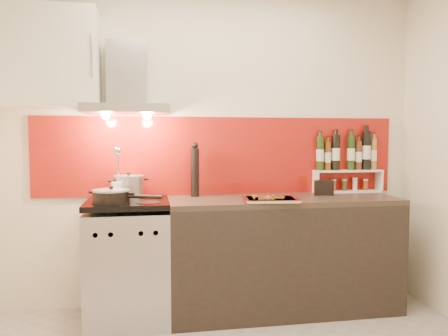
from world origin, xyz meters
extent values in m
cube|color=silver|center=(0.00, 1.40, 1.30)|extent=(3.40, 0.02, 2.60)
cube|color=maroon|center=(0.05, 1.39, 1.22)|extent=(3.00, 0.02, 0.64)
cube|color=#B7B7BA|center=(-0.70, 1.10, 0.42)|extent=(0.60, 0.60, 0.84)
cube|color=black|center=(-0.70, 0.81, 0.33)|extent=(0.50, 0.02, 0.40)
cube|color=#B7B7BA|center=(-0.70, 0.81, 0.72)|extent=(0.56, 0.02, 0.12)
cube|color=#FF190C|center=(-0.70, 0.81, 0.72)|extent=(0.10, 0.01, 0.04)
cube|color=black|center=(-0.70, 1.10, 0.89)|extent=(0.60, 0.60, 0.04)
cube|color=black|center=(0.50, 1.10, 0.43)|extent=(1.80, 0.60, 0.86)
cube|color=#2F231D|center=(0.50, 1.10, 0.88)|extent=(1.80, 0.60, 0.04)
cube|color=#B7B7BA|center=(-0.70, 1.15, 1.58)|extent=(0.62, 0.50, 0.06)
cube|color=#B7B7BA|center=(-0.70, 1.30, 1.86)|extent=(0.30, 0.18, 0.50)
sphere|color=#FFD18C|center=(-0.85, 1.15, 1.54)|extent=(0.07, 0.07, 0.07)
sphere|color=#FFD18C|center=(-0.55, 1.15, 1.54)|extent=(0.07, 0.07, 0.07)
cube|color=white|center=(-1.25, 1.22, 1.95)|extent=(0.70, 0.35, 0.72)
cylinder|color=#B7B7BA|center=(-0.70, 1.24, 0.99)|extent=(0.23, 0.23, 0.16)
cylinder|color=#99999E|center=(-0.70, 1.24, 1.08)|extent=(0.23, 0.23, 0.01)
sphere|color=black|center=(-0.70, 1.24, 1.10)|extent=(0.03, 0.03, 0.03)
cylinder|color=black|center=(-0.81, 0.99, 0.95)|extent=(0.26, 0.26, 0.08)
cylinder|color=#99999E|center=(-0.81, 0.99, 1.00)|extent=(0.26, 0.26, 0.01)
sphere|color=black|center=(-0.81, 0.99, 1.02)|extent=(0.03, 0.03, 0.03)
cylinder|color=black|center=(-0.57, 0.89, 0.96)|extent=(0.24, 0.12, 0.03)
cylinder|color=silver|center=(-0.78, 1.15, 0.97)|extent=(0.08, 0.08, 0.14)
cylinder|color=silver|center=(-0.77, 1.15, 1.15)|extent=(0.01, 0.07, 0.26)
sphere|color=silver|center=(-0.77, 1.09, 1.28)|extent=(0.06, 0.06, 0.06)
cylinder|color=black|center=(-0.18, 1.29, 1.09)|extent=(0.07, 0.07, 0.39)
sphere|color=black|center=(-0.18, 1.29, 1.31)|extent=(0.05, 0.05, 0.05)
cube|color=white|center=(1.14, 1.34, 0.91)|extent=(0.60, 0.16, 0.01)
cube|color=white|center=(0.85, 1.34, 0.99)|extent=(0.01, 0.16, 0.17)
cube|color=white|center=(1.43, 1.34, 0.99)|extent=(0.02, 0.16, 0.17)
cube|color=white|center=(1.14, 1.34, 1.09)|extent=(0.60, 0.16, 0.02)
cylinder|color=#1D3311|center=(0.90, 1.34, 1.24)|extent=(0.06, 0.06, 0.29)
cylinder|color=#633410|center=(0.97, 1.34, 1.21)|extent=(0.05, 0.05, 0.24)
cylinder|color=black|center=(1.04, 1.34, 1.24)|extent=(0.07, 0.07, 0.30)
cylinder|color=#1D3112|center=(1.18, 1.34, 1.24)|extent=(0.07, 0.07, 0.30)
cylinder|color=#572A17|center=(1.25, 1.34, 1.22)|extent=(0.06, 0.06, 0.25)
cylinder|color=black|center=(1.32, 1.34, 1.26)|extent=(0.07, 0.07, 0.33)
cylinder|color=olive|center=(1.39, 1.34, 1.23)|extent=(0.05, 0.05, 0.27)
cylinder|color=#B0A28F|center=(0.93, 1.34, 0.95)|extent=(0.04, 0.04, 0.08)
cylinder|color=#A3451B|center=(1.02, 1.34, 0.96)|extent=(0.04, 0.04, 0.08)
cylinder|color=#463C23|center=(1.12, 1.34, 0.96)|extent=(0.04, 0.04, 0.08)
cylinder|color=white|center=(1.22, 1.34, 0.96)|extent=(0.04, 0.04, 0.10)
cylinder|color=#974419|center=(1.32, 1.34, 0.96)|extent=(0.04, 0.04, 0.08)
cube|color=black|center=(0.87, 1.18, 0.96)|extent=(0.16, 0.09, 0.13)
cube|color=silver|center=(0.35, 0.93, 0.91)|extent=(0.42, 0.33, 0.01)
cube|color=silver|center=(0.35, 0.93, 0.92)|extent=(0.44, 0.36, 0.01)
cube|color=red|center=(0.35, 0.93, 0.92)|extent=(0.37, 0.29, 0.01)
cube|color=brown|center=(0.39, 0.99, 0.93)|extent=(0.02, 0.05, 0.01)
cube|color=brown|center=(0.41, 0.94, 0.93)|extent=(0.05, 0.04, 0.01)
cube|color=brown|center=(0.43, 0.90, 0.93)|extent=(0.04, 0.05, 0.01)
cube|color=brown|center=(0.40, 0.89, 0.93)|extent=(0.05, 0.04, 0.01)
cube|color=brown|center=(0.30, 0.86, 0.93)|extent=(0.02, 0.05, 0.01)
cube|color=brown|center=(0.35, 0.97, 0.93)|extent=(0.04, 0.05, 0.01)
cube|color=brown|center=(0.25, 1.01, 0.93)|extent=(0.05, 0.05, 0.01)
cube|color=brown|center=(0.26, 0.85, 0.93)|extent=(0.05, 0.02, 0.01)
cube|color=brown|center=(0.34, 0.87, 0.93)|extent=(0.04, 0.05, 0.01)
cube|color=brown|center=(0.33, 0.94, 0.93)|extent=(0.02, 0.05, 0.01)
cube|color=brown|center=(0.40, 0.90, 0.93)|extent=(0.04, 0.05, 0.01)
cube|color=brown|center=(0.22, 0.91, 0.93)|extent=(0.03, 0.05, 0.01)
cube|color=brown|center=(0.35, 0.86, 0.93)|extent=(0.05, 0.05, 0.01)
cube|color=brown|center=(0.41, 0.91, 0.93)|extent=(0.02, 0.05, 0.01)
cube|color=brown|center=(0.29, 0.97, 0.93)|extent=(0.05, 0.04, 0.01)
cube|color=brown|center=(0.31, 0.90, 0.93)|extent=(0.05, 0.02, 0.01)
camera|label=1|loc=(-0.54, -2.18, 1.37)|focal=35.00mm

